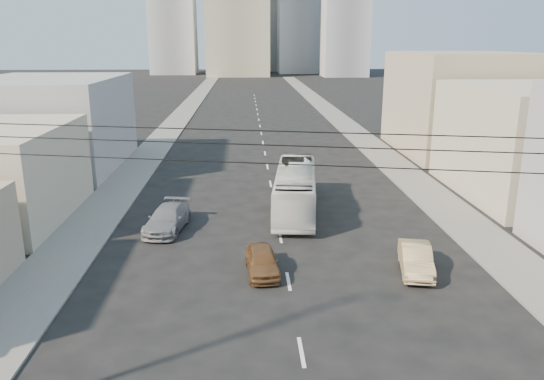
{
  "coord_description": "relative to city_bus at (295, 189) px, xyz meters",
  "views": [
    {
      "loc": [
        -1.96,
        -9.18,
        11.12
      ],
      "look_at": [
        -0.6,
        17.77,
        3.5
      ],
      "focal_mm": 35.0,
      "sensor_mm": 36.0,
      "label": 1
    }
  ],
  "objects": [
    {
      "name": "sidewalk_left",
      "position": [
        -13.08,
        45.13,
        -1.47
      ],
      "size": [
        3.5,
        180.0,
        0.12
      ],
      "primitive_type": "cube",
      "color": "slate",
      "rests_on": "ground"
    },
    {
      "name": "sidewalk_right",
      "position": [
        10.42,
        45.13,
        -1.47
      ],
      "size": [
        3.5,
        180.0,
        0.12
      ],
      "primitive_type": "cube",
      "color": "slate",
      "rests_on": "ground"
    },
    {
      "name": "lane_dashes",
      "position": [
        -1.33,
        28.13,
        -1.52
      ],
      "size": [
        0.15,
        104.0,
        0.01
      ],
      "color": "silver",
      "rests_on": "ground"
    },
    {
      "name": "city_bus",
      "position": [
        0.0,
        0.0,
        0.0
      ],
      "size": [
        3.83,
        11.21,
        3.06
      ],
      "primitive_type": "imported",
      "rotation": [
        0.0,
        0.0,
        -0.12
      ],
      "color": "silver",
      "rests_on": "ground"
    },
    {
      "name": "sedan_brown",
      "position": [
        -2.56,
        -9.85,
        -0.88
      ],
      "size": [
        1.81,
        3.9,
        1.29
      ],
      "primitive_type": "imported",
      "rotation": [
        0.0,
        0.0,
        0.08
      ],
      "color": "brown",
      "rests_on": "ground"
    },
    {
      "name": "sedan_tan",
      "position": [
        5.07,
        -10.08,
        -0.85
      ],
      "size": [
        2.21,
        4.33,
        1.36
      ],
      "primitive_type": "imported",
      "rotation": [
        0.0,
        0.0,
        -0.19
      ],
      "color": "tan",
      "rests_on": "ground"
    },
    {
      "name": "sedan_grey",
      "position": [
        -8.1,
        -3.38,
        -0.81
      ],
      "size": [
        2.77,
        5.23,
        1.44
      ],
      "primitive_type": "imported",
      "rotation": [
        0.0,
        0.0,
        -0.16
      ],
      "color": "slate",
      "rests_on": "ground"
    },
    {
      "name": "overhead_wires",
      "position": [
        -1.33,
        -23.37,
        7.44
      ],
      "size": [
        23.01,
        5.02,
        0.72
      ],
      "color": "black",
      "rests_on": "ground"
    },
    {
      "name": "bldg_right_mid",
      "position": [
        18.17,
        3.13,
        2.47
      ],
      "size": [
        11.0,
        14.0,
        8.0
      ],
      "primitive_type": "cube",
      "color": "#B9B195",
      "rests_on": "ground"
    },
    {
      "name": "bldg_right_far",
      "position": [
        18.67,
        19.13,
        3.47
      ],
      "size": [
        12.0,
        16.0,
        10.0
      ],
      "primitive_type": "cube",
      "color": "tan",
      "rests_on": "ground"
    },
    {
      "name": "bldg_left_far",
      "position": [
        -20.83,
        14.13,
        2.47
      ],
      "size": [
        12.0,
        16.0,
        8.0
      ],
      "primitive_type": "cube",
      "color": "#99999C",
      "rests_on": "ground"
    },
    {
      "name": "midrise_ne",
      "position": [
        16.67,
        160.13,
        18.47
      ],
      "size": [
        16.0,
        16.0,
        40.0
      ],
      "primitive_type": "cube",
      "color": "gray",
      "rests_on": "ground"
    },
    {
      "name": "midrise_nw",
      "position": [
        -27.33,
        155.13,
        15.47
      ],
      "size": [
        15.0,
        15.0,
        34.0
      ],
      "primitive_type": "cube",
      "color": "gray",
      "rests_on": "ground"
    },
    {
      "name": "midrise_back",
      "position": [
        4.67,
        175.13,
        20.47
      ],
      "size": [
        18.0,
        18.0,
        44.0
      ],
      "primitive_type": "cube",
      "color": "#99999C",
      "rests_on": "ground"
    },
    {
      "name": "midrise_east",
      "position": [
        28.67,
        140.13,
        12.47
      ],
      "size": [
        14.0,
        14.0,
        28.0
      ],
      "primitive_type": "cube",
      "color": "gray",
      "rests_on": "ground"
    }
  ]
}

